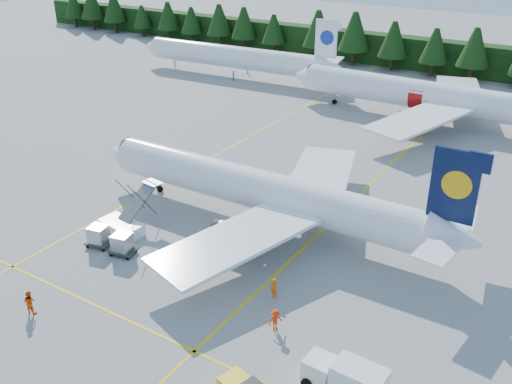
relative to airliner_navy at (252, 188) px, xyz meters
The scene contains 14 objects.
ground 12.93m from the airliner_navy, 85.49° to the right, with size 320.00×320.00×0.00m, color gray.
taxi_stripe_a 15.46m from the airliner_navy, 149.80° to the left, with size 0.25×120.00×0.01m, color yellow.
taxi_stripe_b 10.87m from the airliner_navy, 47.36° to the left, with size 0.25×120.00×0.01m, color yellow.
taxi_stripe_cross 18.77m from the airliner_navy, 86.96° to the right, with size 80.00×0.25×0.01m, color yellow.
treeline_hedge 69.59m from the airliner_navy, 89.19° to the left, with size 220.00×4.00×6.00m, color black.
airliner_navy is the anchor object (origin of this frame).
airliner_red 39.48m from the airliner_navy, 85.10° to the left, with size 42.57×35.02×12.38m.
airliner_far_left 57.06m from the airliner_navy, 127.60° to the left, with size 41.01×6.23×11.92m.
airstairs 12.84m from the airliner_navy, 136.62° to the right, with size 4.68×6.35×3.96m.
service_truck 24.04m from the airliner_navy, 43.18° to the right, with size 5.41×2.15×2.58m.
uld_pair 14.29m from the airliner_navy, 123.27° to the right, with size 5.39×2.26×1.71m.
crew_a 13.44m from the airliner_navy, 49.68° to the right, with size 0.64×0.42×1.77m, color #FF6205.
crew_b 22.71m from the airliner_navy, 106.34° to the right, with size 0.95×0.74×1.96m, color #F64D05.
crew_c 17.26m from the airliner_navy, 51.54° to the right, with size 0.73×0.49×1.76m, color #EA3304.
Camera 1 is at (26.26, -29.92, 27.70)m, focal length 40.00 mm.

